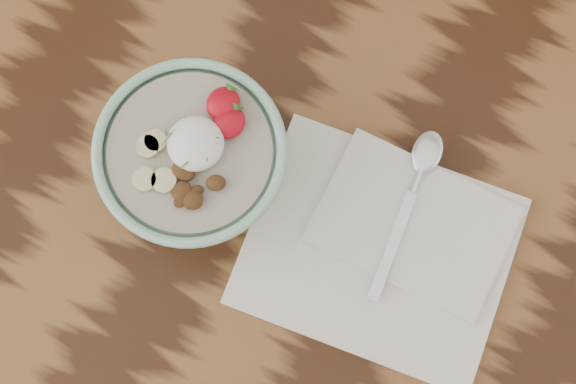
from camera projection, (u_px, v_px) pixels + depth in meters
The scene contains 4 objects.
table at pixel (362, 299), 94.07cm from camera, with size 160.00×90.00×75.00cm.
breakfast_bowl at pixel (194, 160), 81.23cm from camera, with size 19.06×19.06×12.87cm.
napkin at pixel (385, 245), 85.27cm from camera, with size 29.68×25.07×1.68cm.
spoon at pixel (419, 175), 85.38cm from camera, with size 4.24×19.61×1.02cm.
Camera 1 is at (-4.66, -9.86, 160.38)cm, focal length 50.00 mm.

